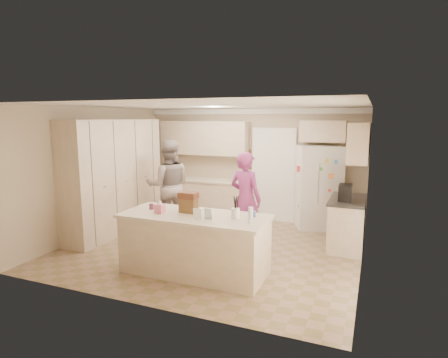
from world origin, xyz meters
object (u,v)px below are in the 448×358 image
at_px(dollhouse_body, 189,205).
at_px(teen_boy, 168,185).
at_px(utensil_crock, 235,213).
at_px(refrigerator, 318,187).
at_px(tissue_box, 160,208).
at_px(teen_girl, 245,199).
at_px(coffee_maker, 345,193).
at_px(island_base, 195,245).

bearing_deg(dollhouse_body, teen_boy, 128.60).
height_order(utensil_crock, teen_boy, teen_boy).
height_order(refrigerator, tissue_box, refrigerator).
bearing_deg(teen_girl, refrigerator, -108.52).
relative_size(utensil_crock, teen_girl, 0.08).
xyz_separation_m(teen_boy, teen_girl, (1.83, -0.31, -0.08)).
bearing_deg(dollhouse_body, coffee_maker, 39.29).
distance_m(tissue_box, dollhouse_body, 0.45).
xyz_separation_m(coffee_maker, teen_girl, (-1.74, -0.39, -0.18)).
relative_size(dollhouse_body, teen_boy, 0.13).
bearing_deg(utensil_crock, teen_girl, 103.14).
bearing_deg(tissue_box, teen_girl, 61.90).
bearing_deg(island_base, utensil_crock, 4.40).
bearing_deg(coffee_maker, utensil_crock, -127.12).
bearing_deg(teen_boy, teen_girl, 138.60).
xyz_separation_m(coffee_maker, utensil_crock, (-1.40, -1.85, -0.07)).
relative_size(utensil_crock, dollhouse_body, 0.58).
distance_m(island_base, dollhouse_body, 0.62).
height_order(dollhouse_body, teen_girl, teen_girl).
distance_m(island_base, teen_boy, 2.43).
relative_size(dollhouse_body, teen_girl, 0.15).
height_order(refrigerator, island_base, refrigerator).
bearing_deg(teen_boy, refrigerator, 173.03).
distance_m(coffee_maker, tissue_box, 3.28).
height_order(refrigerator, teen_girl, refrigerator).
distance_m(refrigerator, tissue_box, 3.82).
height_order(coffee_maker, teen_boy, teen_boy).
relative_size(tissue_box, dollhouse_body, 0.54).
xyz_separation_m(refrigerator, teen_boy, (-2.93, -1.36, 0.07)).
height_order(refrigerator, coffee_maker, refrigerator).
bearing_deg(dollhouse_body, tissue_box, -153.43).
bearing_deg(tissue_box, dollhouse_body, 26.57).
xyz_separation_m(island_base, utensil_crock, (0.65, 0.05, 0.56)).
bearing_deg(island_base, refrigerator, 66.09).
relative_size(coffee_maker, dollhouse_body, 1.15).
relative_size(island_base, teen_boy, 1.14).
bearing_deg(teen_girl, coffee_maker, -152.47).
distance_m(tissue_box, teen_girl, 1.83).
bearing_deg(island_base, teen_girl, 78.42).
relative_size(refrigerator, coffee_maker, 6.00).
xyz_separation_m(tissue_box, teen_girl, (0.86, 1.61, -0.11)).
bearing_deg(tissue_box, teen_boy, 116.85).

